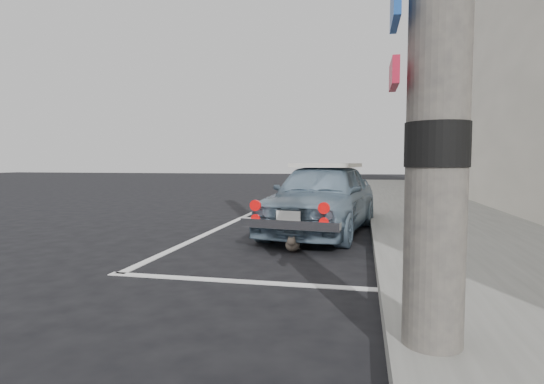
% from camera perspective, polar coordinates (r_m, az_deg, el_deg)
% --- Properties ---
extents(ground, '(80.00, 80.00, 0.00)m').
position_cam_1_polar(ground, '(4.97, -7.74, -10.02)').
color(ground, black).
rests_on(ground, ground).
extents(sidewalk, '(2.80, 40.00, 0.15)m').
position_cam_1_polar(sidewalk, '(6.81, 25.22, -5.90)').
color(sidewalk, slate).
rests_on(sidewalk, ground).
extents(building_far, '(3.50, 10.00, 8.00)m').
position_cam_1_polar(building_far, '(25.14, 23.13, 10.07)').
color(building_far, beige).
rests_on(building_far, ground).
extents(pline_rear, '(3.00, 0.12, 0.01)m').
position_cam_1_polar(pline_rear, '(4.36, -3.69, -11.94)').
color(pline_rear, silver).
rests_on(pline_rear, ground).
extents(pline_front, '(3.00, 0.12, 0.01)m').
position_cam_1_polar(pline_front, '(11.16, 6.10, -2.18)').
color(pline_front, silver).
rests_on(pline_front, ground).
extents(pline_side, '(0.12, 7.00, 0.01)m').
position_cam_1_polar(pline_side, '(8.04, -6.55, -4.59)').
color(pline_side, silver).
rests_on(pline_side, ground).
extents(retro_coupe, '(1.98, 3.77, 1.22)m').
position_cam_1_polar(retro_coupe, '(7.27, 6.74, -0.64)').
color(retro_coupe, '#738FA6').
rests_on(retro_coupe, ground).
extents(cat, '(0.21, 0.45, 0.24)m').
position_cam_1_polar(cat, '(5.76, 2.77, -6.95)').
color(cat, '#716056').
rests_on(cat, ground).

